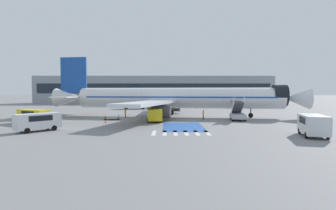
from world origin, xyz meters
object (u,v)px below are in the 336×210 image
(boarding_stairs_forward, at_px, (238,114))
(ground_crew_0, at_px, (203,114))
(airliner, at_px, (174,98))
(service_van_1, at_px, (38,121))
(terminal_building, at_px, (155,90))
(ground_crew_1, at_px, (125,113))
(service_van_2, at_px, (313,124))
(service_van_3, at_px, (33,115))
(baggage_cart, at_px, (112,118))
(fuel_tanker, at_px, (139,103))
(traffic_cone_0, at_px, (106,121))
(service_van_0, at_px, (154,114))

(boarding_stairs_forward, distance_m, ground_crew_0, 5.56)
(airliner, relative_size, service_van_1, 9.69)
(terminal_building, bearing_deg, ground_crew_1, -92.35)
(terminal_building, bearing_deg, ground_crew_0, -80.51)
(boarding_stairs_forward, xyz_separation_m, ground_crew_1, (-18.83, 3.64, -0.05))
(boarding_stairs_forward, relative_size, service_van_2, 1.10)
(service_van_3, bearing_deg, boarding_stairs_forward, -53.21)
(service_van_1, distance_m, ground_crew_0, 24.29)
(service_van_2, height_order, terminal_building, terminal_building)
(service_van_1, bearing_deg, service_van_2, 35.21)
(service_van_2, xyz_separation_m, service_van_3, (-34.64, 11.71, -0.11))
(airliner, xyz_separation_m, baggage_cart, (-10.57, -5.20, -3.19))
(terminal_building, bearing_deg, baggage_cart, -93.90)
(service_van_2, bearing_deg, baggage_cart, 160.36)
(service_van_2, relative_size, baggage_cart, 1.72)
(fuel_tanker, height_order, terminal_building, terminal_building)
(fuel_tanker, distance_m, traffic_cone_0, 32.14)
(boarding_stairs_forward, relative_size, ground_crew_0, 3.29)
(service_van_3, xyz_separation_m, baggage_cart, (10.45, 4.85, -0.96))
(service_van_0, bearing_deg, ground_crew_1, 128.43)
(service_van_3, bearing_deg, traffic_cone_0, -58.87)
(airliner, height_order, boarding_stairs_forward, airliner)
(boarding_stairs_forward, relative_size, traffic_cone_0, 11.44)
(fuel_tanker, bearing_deg, airliner, -165.47)
(airliner, bearing_deg, ground_crew_0, 46.66)
(service_van_3, relative_size, ground_crew_0, 3.34)
(boarding_stairs_forward, xyz_separation_m, fuel_tanker, (-18.85, 28.39, 0.68))
(boarding_stairs_forward, distance_m, terminal_building, 66.79)
(ground_crew_1, xyz_separation_m, traffic_cone_0, (-1.77, -7.31, -0.68))
(fuel_tanker, bearing_deg, ground_crew_0, -161.62)
(ground_crew_0, bearing_deg, boarding_stairs_forward, 98.40)
(airliner, distance_m, service_van_2, 25.76)
(service_van_1, distance_m, traffic_cone_0, 10.24)
(baggage_cart, relative_size, ground_crew_1, 1.78)
(boarding_stairs_forward, bearing_deg, service_van_2, -68.45)
(service_van_1, relative_size, ground_crew_1, 3.00)
(fuel_tanker, xyz_separation_m, service_van_3, (-12.27, -32.36, -0.44))
(fuel_tanker, xyz_separation_m, service_van_2, (22.37, -44.07, -0.33))
(service_van_3, distance_m, ground_crew_1, 14.46)
(terminal_building, bearing_deg, fuel_tanker, -93.98)
(service_van_0, bearing_deg, terminal_building, 86.50)
(service_van_1, relative_size, terminal_building, 0.05)
(service_van_0, distance_m, service_van_3, 17.75)
(boarding_stairs_forward, relative_size, service_van_0, 0.95)
(service_van_0, bearing_deg, airliner, 60.77)
(service_van_0, relative_size, ground_crew_1, 3.54)
(service_van_2, bearing_deg, ground_crew_1, 153.92)
(fuel_tanker, bearing_deg, terminal_building, -10.86)
(fuel_tanker, distance_m, terminal_building, 36.51)
(fuel_tanker, relative_size, terminal_building, 0.11)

